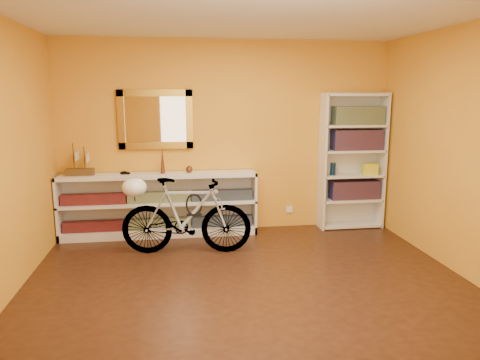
{
  "coord_description": "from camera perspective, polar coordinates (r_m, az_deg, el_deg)",
  "views": [
    {
      "loc": [
        -0.68,
        -4.12,
        1.89
      ],
      "look_at": [
        0.0,
        0.7,
        0.95
      ],
      "focal_mm": 33.68,
      "sensor_mm": 36.0,
      "label": 1
    }
  ],
  "objects": [
    {
      "name": "floor",
      "position": [
        4.59,
        1.26,
        -13.47
      ],
      "size": [
        4.5,
        4.0,
        0.01
      ],
      "primitive_type": "cube",
      "color": "black",
      "rests_on": "ground"
    },
    {
      "name": "ceiling",
      "position": [
        4.24,
        1.42,
        20.63
      ],
      "size": [
        4.5,
        4.0,
        0.01
      ],
      "primitive_type": "cube",
      "color": "silver",
      "rests_on": "ground"
    },
    {
      "name": "back_wall",
      "position": [
        6.19,
        -1.7,
        5.45
      ],
      "size": [
        4.5,
        0.01,
        2.6
      ],
      "primitive_type": "cube",
      "color": "orange",
      "rests_on": "ground"
    },
    {
      "name": "right_wall",
      "position": [
        5.1,
        27.26,
        3.06
      ],
      "size": [
        0.01,
        4.0,
        2.6
      ],
      "primitive_type": "cube",
      "color": "orange",
      "rests_on": "ground"
    },
    {
      "name": "gilt_mirror",
      "position": [
        6.1,
        -10.65,
        7.55
      ],
      "size": [
        0.98,
        0.06,
        0.78
      ],
      "primitive_type": "cube",
      "color": "olive",
      "rests_on": "back_wall"
    },
    {
      "name": "wall_socket",
      "position": [
        6.52,
        6.27,
        -3.71
      ],
      "size": [
        0.09,
        0.02,
        0.09
      ],
      "primitive_type": "cube",
      "color": "silver",
      "rests_on": "back_wall"
    },
    {
      "name": "console_unit",
      "position": [
        6.12,
        -10.17,
        -3.1
      ],
      "size": [
        2.6,
        0.35,
        0.85
      ],
      "primitive_type": null,
      "color": "silver",
      "rests_on": "floor"
    },
    {
      "name": "cd_row_lower",
      "position": [
        6.17,
        -10.09,
        -5.44
      ],
      "size": [
        2.5,
        0.13,
        0.14
      ],
      "primitive_type": "cube",
      "color": "black",
      "rests_on": "console_unit"
    },
    {
      "name": "cd_row_upper",
      "position": [
        6.08,
        -10.21,
        -2.14
      ],
      "size": [
        2.5,
        0.13,
        0.14
      ],
      "primitive_type": "cube",
      "color": "navy",
      "rests_on": "console_unit"
    },
    {
      "name": "model_ship",
      "position": [
        6.12,
        -19.71,
        2.48
      ],
      "size": [
        0.35,
        0.13,
        0.42
      ],
      "primitive_type": null,
      "rotation": [
        0.0,
        0.0,
        0.01
      ],
      "color": "#442C13",
      "rests_on": "console_unit"
    },
    {
      "name": "toy_car",
      "position": [
        6.06,
        -14.33,
        0.72
      ],
      "size": [
        0.0,
        0.0,
        0.0
      ],
      "primitive_type": "imported",
      "rotation": [
        0.0,
        0.0,
        1.5
      ],
      "color": "black",
      "rests_on": "console_unit"
    },
    {
      "name": "bronze_ornament",
      "position": [
        6.0,
        -9.79,
        2.51
      ],
      "size": [
        0.06,
        0.06,
        0.36
      ],
      "primitive_type": "cone",
      "color": "#572E1D",
      "rests_on": "console_unit"
    },
    {
      "name": "decorative_orb",
      "position": [
        6.02,
        -6.45,
        1.35
      ],
      "size": [
        0.09,
        0.09,
        0.09
      ],
      "primitive_type": "sphere",
      "color": "#572E1D",
      "rests_on": "console_unit"
    },
    {
      "name": "bookcase",
      "position": [
        6.51,
        14.04,
        2.3
      ],
      "size": [
        0.9,
        0.3,
        1.9
      ],
      "primitive_type": null,
      "color": "silver",
      "rests_on": "floor"
    },
    {
      "name": "book_row_a",
      "position": [
        6.6,
        14.28,
        -1.18
      ],
      "size": [
        0.7,
        0.22,
        0.26
      ],
      "primitive_type": "cube",
      "color": "maroon",
      "rests_on": "bookcase"
    },
    {
      "name": "book_row_b",
      "position": [
        6.49,
        14.57,
        4.96
      ],
      "size": [
        0.7,
        0.22,
        0.28
      ],
      "primitive_type": "cube",
      "color": "maroon",
      "rests_on": "bookcase"
    },
    {
      "name": "book_row_c",
      "position": [
        6.47,
        14.71,
        7.91
      ],
      "size": [
        0.7,
        0.22,
        0.25
      ],
      "primitive_type": "cube",
      "color": "navy",
      "rests_on": "bookcase"
    },
    {
      "name": "travel_mug",
      "position": [
        6.4,
        11.69,
        1.38
      ],
      "size": [
        0.08,
        0.08,
        0.18
      ],
      "primitive_type": "cylinder",
      "color": "navy",
      "rests_on": "bookcase"
    },
    {
      "name": "red_tin",
      "position": [
        6.4,
        12.52,
        7.78
      ],
      "size": [
        0.19,
        0.19,
        0.2
      ],
      "primitive_type": "cube",
      "rotation": [
        0.0,
        0.0,
        -0.24
      ],
      "color": "maroon",
      "rests_on": "bookcase"
    },
    {
      "name": "yellow_bag",
      "position": [
        6.59,
        16.14,
        1.35
      ],
      "size": [
        0.22,
        0.16,
        0.16
      ],
      "primitive_type": "cube",
      "rotation": [
        0.0,
        0.0,
        -0.14
      ],
      "color": "yellow",
      "rests_on": "bookcase"
    },
    {
      "name": "bicycle",
      "position": [
        5.39,
        -6.79,
        -4.53
      ],
      "size": [
        0.56,
        1.6,
        0.92
      ],
      "primitive_type": "imported",
      "rotation": [
        0.0,
        0.0,
        1.47
      ],
      "color": "silver",
      "rests_on": "floor"
    },
    {
      "name": "helmet",
      "position": [
        5.39,
        -13.25,
        -0.91
      ],
      "size": [
        0.29,
        0.28,
        0.22
      ],
      "primitive_type": "ellipsoid",
      "color": "white",
      "rests_on": "bicycle"
    },
    {
      "name": "u_lock",
      "position": [
        5.35,
        -5.84,
        -3.1
      ],
      "size": [
        0.2,
        0.02,
        0.2
      ],
      "primitive_type": "torus",
      "rotation": [
        1.57,
        0.0,
        0.0
      ],
      "color": "black",
      "rests_on": "bicycle"
    }
  ]
}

